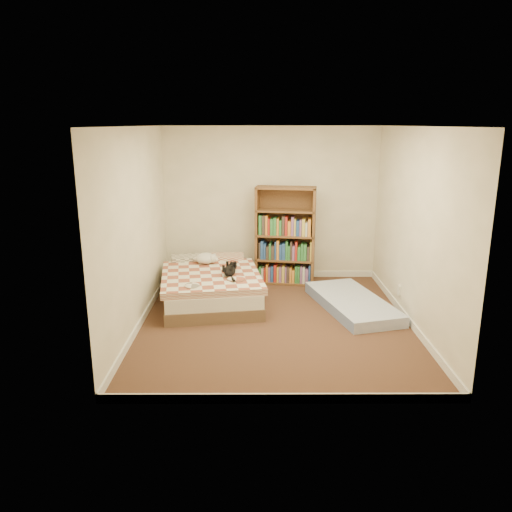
{
  "coord_description": "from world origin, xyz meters",
  "views": [
    {
      "loc": [
        -0.27,
        -6.14,
        2.53
      ],
      "look_at": [
        -0.25,
        0.3,
        0.82
      ],
      "focal_mm": 35.0,
      "sensor_mm": 36.0,
      "label": 1
    }
  ],
  "objects_px": {
    "floor_mattress": "(352,303)",
    "bed": "(211,285)",
    "white_dog": "(206,258)",
    "black_cat": "(230,270)",
    "bookshelf": "(285,248)"
  },
  "relations": [
    {
      "from": "white_dog",
      "to": "bookshelf",
      "type": "bearing_deg",
      "value": 1.92
    },
    {
      "from": "floor_mattress",
      "to": "bed",
      "type": "bearing_deg",
      "value": 155.04
    },
    {
      "from": "bed",
      "to": "floor_mattress",
      "type": "height_order",
      "value": "bed"
    },
    {
      "from": "floor_mattress",
      "to": "white_dog",
      "type": "bearing_deg",
      "value": 145.72
    },
    {
      "from": "bed",
      "to": "black_cat",
      "type": "xyz_separation_m",
      "value": [
        0.29,
        -0.19,
        0.29
      ]
    },
    {
      "from": "floor_mattress",
      "to": "white_dog",
      "type": "xyz_separation_m",
      "value": [
        -2.12,
        0.75,
        0.46
      ]
    },
    {
      "from": "bookshelf",
      "to": "white_dog",
      "type": "distance_m",
      "value": 1.32
    },
    {
      "from": "floor_mattress",
      "to": "black_cat",
      "type": "distance_m",
      "value": 1.79
    },
    {
      "from": "black_cat",
      "to": "white_dog",
      "type": "bearing_deg",
      "value": 134.83
    },
    {
      "from": "floor_mattress",
      "to": "black_cat",
      "type": "xyz_separation_m",
      "value": [
        -1.73,
        0.17,
        0.44
      ]
    },
    {
      "from": "bookshelf",
      "to": "black_cat",
      "type": "xyz_separation_m",
      "value": [
        -0.84,
        -1.03,
        -0.06
      ]
    },
    {
      "from": "bed",
      "to": "bookshelf",
      "type": "relative_size",
      "value": 1.3
    },
    {
      "from": "bookshelf",
      "to": "white_dog",
      "type": "xyz_separation_m",
      "value": [
        -1.24,
        -0.46,
        -0.04
      ]
    },
    {
      "from": "black_cat",
      "to": "white_dog",
      "type": "distance_m",
      "value": 0.7
    },
    {
      "from": "bookshelf",
      "to": "floor_mattress",
      "type": "xyz_separation_m",
      "value": [
        0.89,
        -1.21,
        -0.5
      ]
    }
  ]
}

